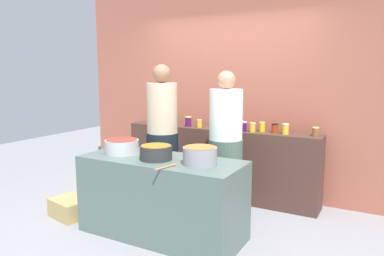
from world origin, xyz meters
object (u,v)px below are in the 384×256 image
object	(u,v)px
preserve_jar_5	(244,126)
preserve_jar_8	(275,128)
preserve_jar_0	(152,118)
preserve_jar_4	(236,126)
wooden_spoon	(165,167)
preserve_jar_2	(199,123)
cooking_pot_left	(122,146)
cooking_pot_center	(156,153)
preserve_jar_1	(188,121)
preserve_jar_3	(223,123)
cook_with_tongs	(163,146)
cook_in_cap	(225,153)
preserve_jar_6	(252,127)
preserve_jar_10	(316,132)
preserve_jar_7	(262,127)
cooking_pot_right	(200,156)
preserve_jar_9	(286,129)
bread_crate	(71,208)

from	to	relation	value
preserve_jar_5	preserve_jar_8	distance (m)	0.39
preserve_jar_0	preserve_jar_4	size ratio (longest dim) A/B	1.29
wooden_spoon	preserve_jar_0	bearing A→B (deg)	128.28
preserve_jar_2	cooking_pot_left	size ratio (longest dim) A/B	0.30
cooking_pot_left	cooking_pot_center	size ratio (longest dim) A/B	1.12
preserve_jar_0	preserve_jar_1	world-z (taller)	preserve_jar_1
preserve_jar_3	cooking_pot_left	world-z (taller)	preserve_jar_3
cook_with_tongs	cook_in_cap	xyz separation A→B (m)	(0.75, 0.17, -0.04)
preserve_jar_8	cooking_pot_center	distance (m)	1.66
preserve_jar_6	preserve_jar_10	bearing A→B (deg)	5.31
wooden_spoon	cook_with_tongs	xyz separation A→B (m)	(-0.62, 0.89, -0.02)
preserve_jar_7	cooking_pot_right	distance (m)	1.44
preserve_jar_9	preserve_jar_10	xyz separation A→B (m)	(0.35, 0.03, -0.01)
preserve_jar_5	cooking_pot_left	bearing A→B (deg)	-123.81
preserve_jar_1	preserve_jar_6	world-z (taller)	preserve_jar_1
preserve_jar_8	bread_crate	bearing A→B (deg)	-142.46
preserve_jar_6	preserve_jar_9	xyz separation A→B (m)	(0.41, 0.04, 0.00)
preserve_jar_9	cooking_pot_left	distance (m)	1.98
preserve_jar_6	preserve_jar_8	bearing A→B (deg)	14.48
preserve_jar_5	preserve_jar_6	world-z (taller)	preserve_jar_5
preserve_jar_7	cook_in_cap	size ratio (longest dim) A/B	0.07
preserve_jar_1	preserve_jar_9	distance (m)	1.35
preserve_jar_2	preserve_jar_5	size ratio (longest dim) A/B	0.85
cooking_pot_center	wooden_spoon	size ratio (longest dim) A/B	1.21
preserve_jar_0	preserve_jar_10	bearing A→B (deg)	0.11
preserve_jar_3	wooden_spoon	bearing A→B (deg)	-83.22
preserve_jar_7	cook_with_tongs	bearing A→B (deg)	-139.81
preserve_jar_8	wooden_spoon	world-z (taller)	preserve_jar_8
preserve_jar_2	preserve_jar_7	distance (m)	0.87
preserve_jar_4	preserve_jar_9	xyz separation A→B (m)	(0.64, 0.01, 0.01)
preserve_jar_9	preserve_jar_8	bearing A→B (deg)	169.56
preserve_jar_0	preserve_jar_4	world-z (taller)	preserve_jar_0
preserve_jar_7	cook_with_tongs	size ratio (longest dim) A/B	0.07
preserve_jar_10	cook_with_tongs	xyz separation A→B (m)	(-1.63, -0.81, -0.19)
preserve_jar_10	preserve_jar_9	bearing A→B (deg)	-175.61
cooking_pot_center	bread_crate	bearing A→B (deg)	-177.08
cooking_pot_center	preserve_jar_8	bearing A→B (deg)	61.67
preserve_jar_6	cook_with_tongs	xyz separation A→B (m)	(-0.87, -0.74, -0.19)
preserve_jar_1	cooking_pot_left	bearing A→B (deg)	-92.60
preserve_jar_2	cook_with_tongs	distance (m)	0.79
preserve_jar_10	preserve_jar_6	bearing A→B (deg)	-174.69
preserve_jar_1	cooking_pot_right	xyz separation A→B (m)	(0.90, -1.37, -0.11)
preserve_jar_8	preserve_jar_3	bearing A→B (deg)	176.65
preserve_jar_0	preserve_jar_7	distance (m)	1.69
preserve_jar_0	cooking_pot_center	bearing A→B (deg)	-53.60
preserve_jar_1	cooking_pot_left	xyz separation A→B (m)	(-0.06, -1.35, -0.12)
preserve_jar_7	cooking_pot_right	xyz separation A→B (m)	(-0.14, -1.43, -0.10)
preserve_jar_6	cooking_pot_left	world-z (taller)	preserve_jar_6
preserve_jar_1	preserve_jar_10	size ratio (longest dim) A/B	1.29
cook_in_cap	preserve_jar_1	bearing A→B (deg)	144.49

